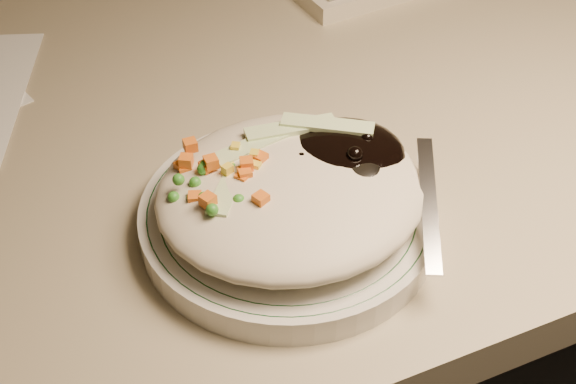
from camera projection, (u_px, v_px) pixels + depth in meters
name	position (u px, v px, depth m)	size (l,w,h in m)	color
desk	(291.00, 219.00, 0.89)	(1.40, 0.70, 0.74)	gray
plate	(288.00, 219.00, 0.59)	(0.22, 0.22, 0.02)	silver
plate_rim	(288.00, 209.00, 0.58)	(0.21, 0.21, 0.00)	#144723
meal	(294.00, 185.00, 0.56)	(0.21, 0.19, 0.05)	beige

